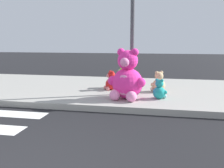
{
  "coord_description": "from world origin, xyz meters",
  "views": [
    {
      "loc": [
        1.74,
        -2.13,
        1.58
      ],
      "look_at": [
        0.61,
        3.6,
        0.55
      ],
      "focal_mm": 38.97,
      "sensor_mm": 36.0,
      "label": 1
    }
  ],
  "objects_px": {
    "plush_teal": "(159,91)",
    "plush_pink_large": "(127,79)",
    "plush_red": "(111,82)",
    "plush_tan": "(158,83)",
    "plush_lime": "(123,79)",
    "sign_pole": "(132,31)"
  },
  "relations": [
    {
      "from": "plush_red",
      "to": "plush_teal",
      "type": "bearing_deg",
      "value": -32.19
    },
    {
      "from": "plush_pink_large",
      "to": "plush_tan",
      "type": "height_order",
      "value": "plush_pink_large"
    },
    {
      "from": "plush_teal",
      "to": "plush_pink_large",
      "type": "bearing_deg",
      "value": -169.63
    },
    {
      "from": "sign_pole",
      "to": "plush_teal",
      "type": "xyz_separation_m",
      "value": [
        0.76,
        -0.44,
        -1.49
      ]
    },
    {
      "from": "plush_red",
      "to": "plush_teal",
      "type": "distance_m",
      "value": 1.69
    },
    {
      "from": "sign_pole",
      "to": "plush_pink_large",
      "type": "height_order",
      "value": "sign_pole"
    },
    {
      "from": "plush_red",
      "to": "plush_lime",
      "type": "xyz_separation_m",
      "value": [
        0.3,
        0.47,
        0.05
      ]
    },
    {
      "from": "plush_red",
      "to": "plush_lime",
      "type": "height_order",
      "value": "plush_lime"
    },
    {
      "from": "plush_tan",
      "to": "plush_teal",
      "type": "bearing_deg",
      "value": -87.74
    },
    {
      "from": "plush_pink_large",
      "to": "plush_lime",
      "type": "distance_m",
      "value": 1.57
    },
    {
      "from": "plush_pink_large",
      "to": "plush_red",
      "type": "height_order",
      "value": "plush_pink_large"
    },
    {
      "from": "plush_tan",
      "to": "plush_lime",
      "type": "xyz_separation_m",
      "value": [
        -1.1,
        0.48,
        0.04
      ]
    },
    {
      "from": "sign_pole",
      "to": "plush_tan",
      "type": "xyz_separation_m",
      "value": [
        0.72,
        0.44,
        -1.46
      ]
    },
    {
      "from": "plush_pink_large",
      "to": "plush_tan",
      "type": "xyz_separation_m",
      "value": [
        0.77,
        1.03,
        -0.26
      ]
    },
    {
      "from": "sign_pole",
      "to": "plush_red",
      "type": "bearing_deg",
      "value": 145.66
    },
    {
      "from": "plush_teal",
      "to": "plush_tan",
      "type": "bearing_deg",
      "value": 92.26
    },
    {
      "from": "plush_red",
      "to": "plush_teal",
      "type": "xyz_separation_m",
      "value": [
        1.43,
        -0.9,
        -0.02
      ]
    },
    {
      "from": "plush_pink_large",
      "to": "plush_lime",
      "type": "xyz_separation_m",
      "value": [
        -0.33,
        1.52,
        -0.23
      ]
    },
    {
      "from": "plush_lime",
      "to": "plush_teal",
      "type": "height_order",
      "value": "plush_lime"
    },
    {
      "from": "sign_pole",
      "to": "plush_red",
      "type": "xyz_separation_m",
      "value": [
        -0.67,
        0.46,
        -1.47
      ]
    },
    {
      "from": "plush_teal",
      "to": "sign_pole",
      "type": "bearing_deg",
      "value": 149.82
    },
    {
      "from": "plush_pink_large",
      "to": "plush_lime",
      "type": "height_order",
      "value": "plush_pink_large"
    }
  ]
}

